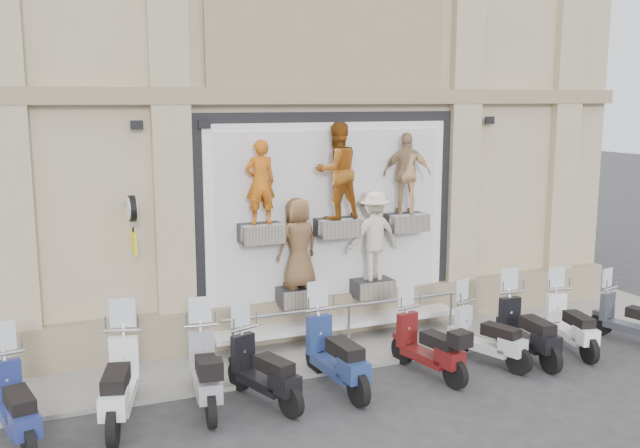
{
  "coord_description": "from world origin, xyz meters",
  "views": [
    {
      "loc": [
        -5.6,
        -9.89,
        4.79
      ],
      "look_at": [
        -0.64,
        1.9,
        2.55
      ],
      "focal_mm": 40.0,
      "sensor_mm": 36.0,
      "label": 1
    }
  ],
  "objects_px": {
    "scooter_i": "(571,313)",
    "scooter_f": "(428,334)",
    "scooter_d": "(264,357)",
    "scooter_b": "(118,368)",
    "clock_sign_bracket": "(132,217)",
    "scooter_e": "(336,340)",
    "scooter_c": "(205,358)",
    "scooter_j": "(632,309)",
    "guard_rail": "(349,328)",
    "scooter_a": "(15,390)",
    "scooter_h": "(528,318)",
    "scooter_g": "(488,325)"
  },
  "relations": [
    {
      "from": "scooter_f",
      "to": "scooter_b",
      "type": "bearing_deg",
      "value": 167.33
    },
    {
      "from": "scooter_f",
      "to": "scooter_g",
      "type": "relative_size",
      "value": 1.03
    },
    {
      "from": "guard_rail",
      "to": "clock_sign_bracket",
      "type": "bearing_deg",
      "value": 173.16
    },
    {
      "from": "scooter_f",
      "to": "scooter_h",
      "type": "relative_size",
      "value": 0.96
    },
    {
      "from": "clock_sign_bracket",
      "to": "scooter_c",
      "type": "height_order",
      "value": "clock_sign_bracket"
    },
    {
      "from": "clock_sign_bracket",
      "to": "scooter_g",
      "type": "height_order",
      "value": "clock_sign_bracket"
    },
    {
      "from": "scooter_a",
      "to": "scooter_i",
      "type": "bearing_deg",
      "value": -11.48
    },
    {
      "from": "scooter_a",
      "to": "scooter_f",
      "type": "bearing_deg",
      "value": -11.74
    },
    {
      "from": "scooter_b",
      "to": "scooter_h",
      "type": "xyz_separation_m",
      "value": [
        7.33,
        -0.24,
        -0.06
      ]
    },
    {
      "from": "scooter_c",
      "to": "scooter_g",
      "type": "distance_m",
      "value": 5.19
    },
    {
      "from": "guard_rail",
      "to": "scooter_a",
      "type": "distance_m",
      "value": 6.12
    },
    {
      "from": "guard_rail",
      "to": "scooter_d",
      "type": "height_order",
      "value": "scooter_d"
    },
    {
      "from": "scooter_a",
      "to": "scooter_h",
      "type": "distance_m",
      "value": 8.75
    },
    {
      "from": "scooter_d",
      "to": "scooter_j",
      "type": "relative_size",
      "value": 1.09
    },
    {
      "from": "clock_sign_bracket",
      "to": "scooter_b",
      "type": "distance_m",
      "value": 2.8
    },
    {
      "from": "scooter_a",
      "to": "scooter_h",
      "type": "xyz_separation_m",
      "value": [
        8.75,
        -0.1,
        -0.0
      ]
    },
    {
      "from": "scooter_h",
      "to": "scooter_i",
      "type": "relative_size",
      "value": 1.06
    },
    {
      "from": "scooter_f",
      "to": "scooter_d",
      "type": "bearing_deg",
      "value": 169.3
    },
    {
      "from": "clock_sign_bracket",
      "to": "scooter_b",
      "type": "xyz_separation_m",
      "value": [
        -0.57,
        -1.94,
        -1.94
      ]
    },
    {
      "from": "scooter_f",
      "to": "scooter_i",
      "type": "height_order",
      "value": "scooter_f"
    },
    {
      "from": "scooter_i",
      "to": "scooter_c",
      "type": "bearing_deg",
      "value": -170.16
    },
    {
      "from": "scooter_i",
      "to": "scooter_j",
      "type": "distance_m",
      "value": 1.44
    },
    {
      "from": "scooter_g",
      "to": "scooter_d",
      "type": "bearing_deg",
      "value": 161.16
    },
    {
      "from": "scooter_d",
      "to": "scooter_g",
      "type": "xyz_separation_m",
      "value": [
        4.3,
        0.03,
        -0.03
      ]
    },
    {
      "from": "scooter_f",
      "to": "scooter_i",
      "type": "bearing_deg",
      "value": -10.23
    },
    {
      "from": "scooter_b",
      "to": "clock_sign_bracket",
      "type": "bearing_deg",
      "value": 88.48
    },
    {
      "from": "scooter_d",
      "to": "scooter_j",
      "type": "distance_m",
      "value": 7.63
    },
    {
      "from": "clock_sign_bracket",
      "to": "scooter_i",
      "type": "xyz_separation_m",
      "value": [
        7.82,
        -2.13,
        -2.04
      ]
    },
    {
      "from": "scooter_h",
      "to": "scooter_i",
      "type": "bearing_deg",
      "value": 6.83
    },
    {
      "from": "guard_rail",
      "to": "scooter_e",
      "type": "relative_size",
      "value": 2.41
    },
    {
      "from": "scooter_a",
      "to": "scooter_i",
      "type": "relative_size",
      "value": 1.06
    },
    {
      "from": "clock_sign_bracket",
      "to": "scooter_c",
      "type": "xyz_separation_m",
      "value": [
        0.75,
        -1.91,
        -1.99
      ]
    },
    {
      "from": "scooter_b",
      "to": "scooter_h",
      "type": "distance_m",
      "value": 7.33
    },
    {
      "from": "guard_rail",
      "to": "scooter_b",
      "type": "xyz_separation_m",
      "value": [
        -4.47,
        -1.47,
        0.4
      ]
    },
    {
      "from": "scooter_f",
      "to": "scooter_i",
      "type": "relative_size",
      "value": 1.01
    },
    {
      "from": "scooter_a",
      "to": "scooter_f",
      "type": "xyz_separation_m",
      "value": [
        6.64,
        -0.06,
        -0.04
      ]
    },
    {
      "from": "scooter_c",
      "to": "scooter_i",
      "type": "distance_m",
      "value": 7.08
    },
    {
      "from": "scooter_e",
      "to": "scooter_c",
      "type": "bearing_deg",
      "value": 172.27
    },
    {
      "from": "scooter_d",
      "to": "scooter_b",
      "type": "bearing_deg",
      "value": 157.14
    },
    {
      "from": "guard_rail",
      "to": "scooter_b",
      "type": "bearing_deg",
      "value": -161.76
    },
    {
      "from": "scooter_e",
      "to": "scooter_d",
      "type": "bearing_deg",
      "value": 179.33
    },
    {
      "from": "clock_sign_bracket",
      "to": "scooter_h",
      "type": "distance_m",
      "value": 7.38
    },
    {
      "from": "guard_rail",
      "to": "scooter_i",
      "type": "bearing_deg",
      "value": -22.94
    },
    {
      "from": "scooter_c",
      "to": "scooter_d",
      "type": "bearing_deg",
      "value": -5.95
    },
    {
      "from": "clock_sign_bracket",
      "to": "scooter_b",
      "type": "relative_size",
      "value": 0.48
    },
    {
      "from": "scooter_i",
      "to": "scooter_f",
      "type": "bearing_deg",
      "value": -168.16
    },
    {
      "from": "scooter_b",
      "to": "scooter_c",
      "type": "bearing_deg",
      "value": 16.15
    },
    {
      "from": "scooter_b",
      "to": "scooter_e",
      "type": "relative_size",
      "value": 1.01
    },
    {
      "from": "scooter_b",
      "to": "scooter_e",
      "type": "xyz_separation_m",
      "value": [
        3.49,
        -0.12,
        -0.01
      ]
    },
    {
      "from": "scooter_b",
      "to": "scooter_g",
      "type": "bearing_deg",
      "value": 13.41
    }
  ]
}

